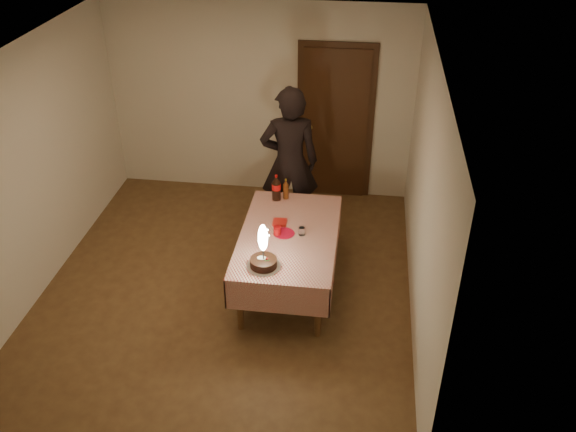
# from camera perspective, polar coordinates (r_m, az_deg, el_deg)

# --- Properties ---
(ground) EXTENTS (4.00, 4.50, 0.01)m
(ground) POSITION_cam_1_polar(r_m,az_deg,el_deg) (6.86, -5.62, -6.54)
(ground) COLOR brown
(ground) RESTS_ON ground
(room_shell) EXTENTS (4.04, 4.54, 2.62)m
(room_shell) POSITION_cam_1_polar(r_m,az_deg,el_deg) (6.03, -5.98, 6.22)
(room_shell) COLOR beige
(room_shell) RESTS_ON ground
(dining_table) EXTENTS (1.02, 1.72, 0.69)m
(dining_table) POSITION_cam_1_polar(r_m,az_deg,el_deg) (6.48, 0.06, -2.38)
(dining_table) COLOR brown
(dining_table) RESTS_ON ground
(birthday_cake) EXTENTS (0.33, 0.33, 0.48)m
(birthday_cake) POSITION_cam_1_polar(r_m,az_deg,el_deg) (5.90, -2.32, -3.76)
(birthday_cake) COLOR white
(birthday_cake) RESTS_ON dining_table
(red_plate) EXTENTS (0.22, 0.22, 0.01)m
(red_plate) POSITION_cam_1_polar(r_m,az_deg,el_deg) (6.43, -0.35, -1.63)
(red_plate) COLOR red
(red_plate) RESTS_ON dining_table
(red_cup) EXTENTS (0.08, 0.08, 0.10)m
(red_cup) POSITION_cam_1_polar(r_m,az_deg,el_deg) (6.39, -1.01, -1.39)
(red_cup) COLOR #A70B0E
(red_cup) RESTS_ON dining_table
(clear_cup) EXTENTS (0.07, 0.07, 0.09)m
(clear_cup) POSITION_cam_1_polar(r_m,az_deg,el_deg) (6.39, 1.30, -1.43)
(clear_cup) COLOR white
(clear_cup) RESTS_ON dining_table
(napkin_stack) EXTENTS (0.15, 0.15, 0.02)m
(napkin_stack) POSITION_cam_1_polar(r_m,az_deg,el_deg) (6.60, -0.78, -0.58)
(napkin_stack) COLOR red
(napkin_stack) RESTS_ON dining_table
(cola_bottle) EXTENTS (0.10, 0.10, 0.32)m
(cola_bottle) POSITION_cam_1_polar(r_m,az_deg,el_deg) (6.95, -1.10, 2.65)
(cola_bottle) COLOR black
(cola_bottle) RESTS_ON dining_table
(amber_bottle_left) EXTENTS (0.06, 0.06, 0.25)m
(amber_bottle_left) POSITION_cam_1_polar(r_m,az_deg,el_deg) (6.99, -0.21, 2.51)
(amber_bottle_left) COLOR #5B2C0F
(amber_bottle_left) RESTS_ON dining_table
(photographer) EXTENTS (0.77, 0.58, 1.91)m
(photographer) POSITION_cam_1_polar(r_m,az_deg,el_deg) (7.26, 0.14, 5.00)
(photographer) COLOR black
(photographer) RESTS_ON ground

